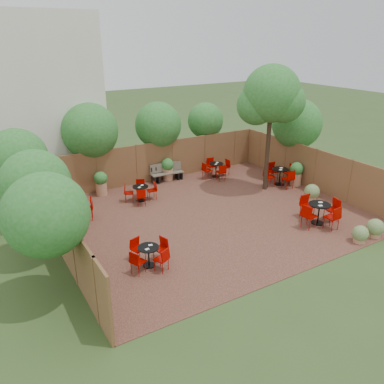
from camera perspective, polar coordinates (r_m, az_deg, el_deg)
ground at (r=16.24m, az=2.54°, el=-3.48°), size 80.00×80.00×0.00m
courtyard_paving at (r=16.23m, az=2.54°, el=-3.45°), size 12.00×10.00×0.02m
fence_back at (r=19.95m, az=-5.33°, el=4.44°), size 12.00×0.08×2.00m
fence_left at (r=13.75m, az=-18.88°, el=-5.03°), size 0.08×10.00×2.00m
fence_right at (r=19.60m, az=17.44°, el=3.19°), size 0.08×10.00×2.00m
neighbour_building at (r=20.75m, az=-20.96°, el=12.32°), size 5.00×4.00×8.00m
overhang_foliage at (r=17.06m, az=-7.19°, el=7.33°), size 15.69×10.63×2.63m
courtyard_tree at (r=18.18m, az=11.52°, el=13.30°), size 2.73×2.63×5.82m
park_bench_left at (r=20.01m, az=-3.41°, el=2.99°), size 1.50×0.64×0.90m
park_bench_right at (r=19.91m, az=-4.02°, el=2.90°), size 1.49×0.52×0.91m
bistro_tables at (r=16.89m, az=2.46°, el=-0.69°), size 11.68×8.25×0.96m
planters at (r=18.73m, az=-3.03°, el=2.12°), size 11.85×4.58×1.18m
low_shrubs at (r=16.75m, az=21.07°, el=-2.87°), size 2.08×4.32×0.74m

